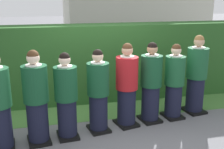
{
  "coord_description": "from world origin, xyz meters",
  "views": [
    {
      "loc": [
        -1.1,
        -4.8,
        2.43
      ],
      "look_at": [
        0.0,
        0.0,
        1.05
      ],
      "focal_mm": 45.65,
      "sensor_mm": 36.0,
      "label": 1
    }
  ],
  "objects_px": {
    "student_front_row_1": "(36,100)",
    "student_in_red_blazer": "(127,87)",
    "student_front_row_3": "(98,93)",
    "student_front_row_2": "(66,98)",
    "student_front_row_6": "(174,83)",
    "student_front_row_5": "(151,85)",
    "student_front_row_7": "(196,76)"
  },
  "relations": [
    {
      "from": "student_front_row_5",
      "to": "student_front_row_7",
      "type": "relative_size",
      "value": 0.96
    },
    {
      "from": "student_front_row_6",
      "to": "student_front_row_7",
      "type": "distance_m",
      "value": 0.59
    },
    {
      "from": "student_front_row_2",
      "to": "student_front_row_5",
      "type": "distance_m",
      "value": 1.68
    },
    {
      "from": "student_front_row_2",
      "to": "student_front_row_7",
      "type": "height_order",
      "value": "student_front_row_7"
    },
    {
      "from": "student_in_red_blazer",
      "to": "student_front_row_6",
      "type": "height_order",
      "value": "student_in_red_blazer"
    },
    {
      "from": "student_front_row_1",
      "to": "student_in_red_blazer",
      "type": "xyz_separation_m",
      "value": [
        1.64,
        0.31,
        -0.0
      ]
    },
    {
      "from": "student_front_row_6",
      "to": "student_front_row_7",
      "type": "height_order",
      "value": "student_front_row_7"
    },
    {
      "from": "student_front_row_5",
      "to": "student_front_row_6",
      "type": "bearing_deg",
      "value": 5.79
    },
    {
      "from": "student_in_red_blazer",
      "to": "student_front_row_6",
      "type": "xyz_separation_m",
      "value": [
        1.02,
        0.13,
        -0.04
      ]
    },
    {
      "from": "student_front_row_2",
      "to": "student_front_row_7",
      "type": "xyz_separation_m",
      "value": [
        2.73,
        0.53,
        0.07
      ]
    },
    {
      "from": "student_front_row_5",
      "to": "student_front_row_6",
      "type": "height_order",
      "value": "student_front_row_5"
    },
    {
      "from": "student_front_row_3",
      "to": "student_front_row_5",
      "type": "height_order",
      "value": "student_front_row_5"
    },
    {
      "from": "student_front_row_3",
      "to": "student_front_row_2",
      "type": "bearing_deg",
      "value": -167.67
    },
    {
      "from": "student_front_row_7",
      "to": "student_in_red_blazer",
      "type": "bearing_deg",
      "value": -169.71
    },
    {
      "from": "student_in_red_blazer",
      "to": "student_front_row_5",
      "type": "xyz_separation_m",
      "value": [
        0.51,
        0.08,
        -0.01
      ]
    },
    {
      "from": "student_front_row_5",
      "to": "student_front_row_6",
      "type": "distance_m",
      "value": 0.52
    },
    {
      "from": "student_front_row_1",
      "to": "student_front_row_5",
      "type": "relative_size",
      "value": 1.01
    },
    {
      "from": "student_front_row_5",
      "to": "student_front_row_7",
      "type": "height_order",
      "value": "student_front_row_7"
    },
    {
      "from": "student_front_row_1",
      "to": "student_in_red_blazer",
      "type": "relative_size",
      "value": 1.0
    },
    {
      "from": "student_front_row_1",
      "to": "student_front_row_5",
      "type": "height_order",
      "value": "student_front_row_1"
    },
    {
      "from": "student_front_row_3",
      "to": "student_front_row_7",
      "type": "xyz_separation_m",
      "value": [
        2.15,
        0.4,
        0.06
      ]
    },
    {
      "from": "student_front_row_6",
      "to": "student_front_row_5",
      "type": "bearing_deg",
      "value": -174.21
    },
    {
      "from": "student_front_row_1",
      "to": "student_front_row_6",
      "type": "xyz_separation_m",
      "value": [
        2.66,
        0.44,
        -0.04
      ]
    },
    {
      "from": "student_front_row_1",
      "to": "student_front_row_2",
      "type": "xyz_separation_m",
      "value": [
        0.49,
        0.07,
        -0.04
      ]
    },
    {
      "from": "student_front_row_1",
      "to": "student_front_row_7",
      "type": "xyz_separation_m",
      "value": [
        3.23,
        0.6,
        0.03
      ]
    },
    {
      "from": "student_front_row_2",
      "to": "student_front_row_6",
      "type": "bearing_deg",
      "value": 9.76
    },
    {
      "from": "student_in_red_blazer",
      "to": "student_front_row_5",
      "type": "relative_size",
      "value": 1.01
    },
    {
      "from": "student_in_red_blazer",
      "to": "student_front_row_6",
      "type": "relative_size",
      "value": 1.05
    },
    {
      "from": "student_front_row_3",
      "to": "student_front_row_1",
      "type": "bearing_deg",
      "value": -169.57
    },
    {
      "from": "student_front_row_2",
      "to": "student_front_row_5",
      "type": "relative_size",
      "value": 0.96
    },
    {
      "from": "student_front_row_3",
      "to": "student_front_row_5",
      "type": "xyz_separation_m",
      "value": [
        1.07,
        0.19,
        0.03
      ]
    },
    {
      "from": "student_front_row_2",
      "to": "student_front_row_3",
      "type": "height_order",
      "value": "student_front_row_3"
    }
  ]
}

